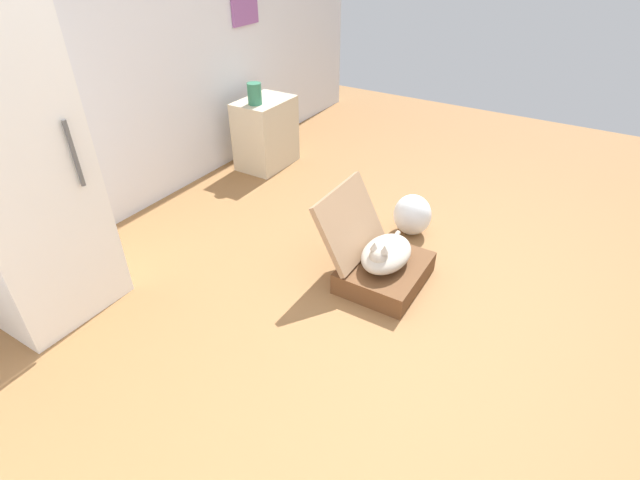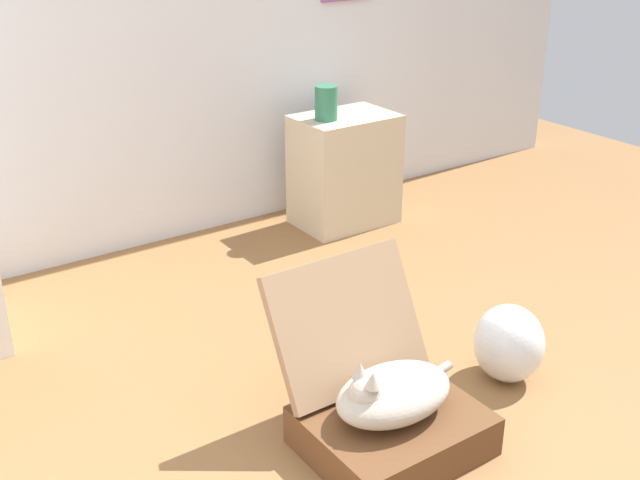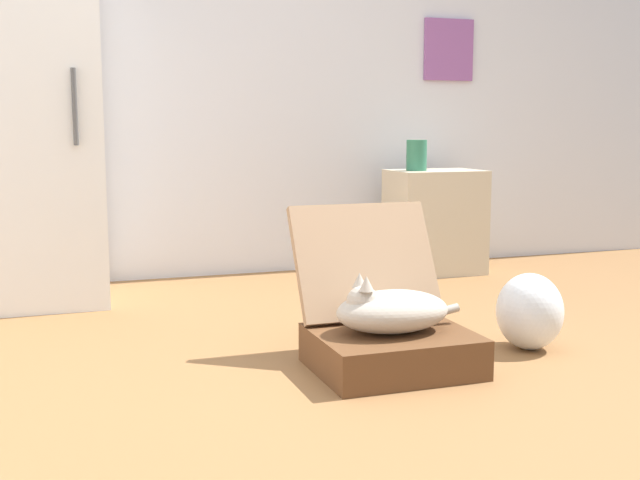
{
  "view_description": "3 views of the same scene",
  "coord_description": "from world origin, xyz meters",
  "px_view_note": "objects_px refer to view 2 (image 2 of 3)",
  "views": [
    {
      "loc": [
        -2.1,
        -0.74,
        1.93
      ],
      "look_at": [
        0.03,
        0.55,
        0.26
      ],
      "focal_mm": 26.76,
      "sensor_mm": 36.0,
      "label": 1
    },
    {
      "loc": [
        -1.25,
        -1.47,
        1.72
      ],
      "look_at": [
        0.29,
        0.76,
        0.51
      ],
      "focal_mm": 44.13,
      "sensor_mm": 36.0,
      "label": 2
    },
    {
      "loc": [
        -1.01,
        -2.42,
        0.89
      ],
      "look_at": [
        0.02,
        0.55,
        0.43
      ],
      "focal_mm": 44.9,
      "sensor_mm": 36.0,
      "label": 3
    }
  ],
  "objects_px": {
    "side_table": "(345,170)",
    "cat": "(391,393)",
    "vase_tall": "(326,103)",
    "plastic_bag_white": "(509,343)",
    "suitcase_base": "(392,431)"
  },
  "relations": [
    {
      "from": "plastic_bag_white",
      "to": "side_table",
      "type": "relative_size",
      "value": 0.49
    },
    {
      "from": "plastic_bag_white",
      "to": "side_table",
      "type": "bearing_deg",
      "value": 75.73
    },
    {
      "from": "plastic_bag_white",
      "to": "side_table",
      "type": "height_order",
      "value": "side_table"
    },
    {
      "from": "cat",
      "to": "side_table",
      "type": "xyz_separation_m",
      "value": [
        1.05,
        1.7,
        0.08
      ]
    },
    {
      "from": "plastic_bag_white",
      "to": "vase_tall",
      "type": "relative_size",
      "value": 1.7
    },
    {
      "from": "suitcase_base",
      "to": "cat",
      "type": "xyz_separation_m",
      "value": [
        -0.01,
        0.0,
        0.15
      ]
    },
    {
      "from": "cat",
      "to": "suitcase_base",
      "type": "bearing_deg",
      "value": -2.55
    },
    {
      "from": "cat",
      "to": "plastic_bag_white",
      "type": "bearing_deg",
      "value": 6.9
    },
    {
      "from": "cat",
      "to": "side_table",
      "type": "distance_m",
      "value": 2.0
    },
    {
      "from": "cat",
      "to": "plastic_bag_white",
      "type": "relative_size",
      "value": 1.64
    },
    {
      "from": "cat",
      "to": "side_table",
      "type": "bearing_deg",
      "value": 58.17
    },
    {
      "from": "cat",
      "to": "vase_tall",
      "type": "distance_m",
      "value": 1.98
    },
    {
      "from": "vase_tall",
      "to": "plastic_bag_white",
      "type": "bearing_deg",
      "value": -99.81
    },
    {
      "from": "suitcase_base",
      "to": "side_table",
      "type": "relative_size",
      "value": 0.91
    },
    {
      "from": "side_table",
      "to": "cat",
      "type": "bearing_deg",
      "value": -121.83
    }
  ]
}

